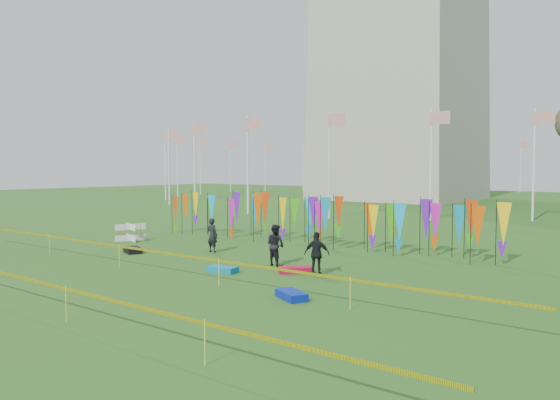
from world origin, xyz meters
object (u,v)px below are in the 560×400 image
Objects in this scene: person_left at (212,235)px; person_right at (317,254)px; kite_bag_blue at (291,295)px; person_mid at (275,245)px; kite_bag_red at (296,270)px; kite_bag_black at (133,250)px; kite_bag_turquoise at (223,269)px; box_kite at (131,232)px.

person_left reaches higher than person_right.
person_right reaches higher than kite_bag_blue.
person_mid reaches higher than person_left.
person_mid is 2.44m from person_right.
kite_bag_blue reaches higher than kite_bag_red.
person_right is 1.08m from kite_bag_red.
person_left is at bearing 40.61° from kite_bag_black.
kite_bag_black is at bearing -18.08° from person_right.
kite_bag_turquoise is 2.64m from kite_bag_red.
person_mid is at bearing 133.19° from kite_bag_blue.
kite_bag_black reaches higher than kite_bag_blue.
person_right is at bearing 6.47° from kite_bag_red.
kite_bag_red is (11.77, -1.68, -0.35)m from box_kite.
box_kite is 10.15m from kite_bag_turquoise.
person_mid reaches higher than kite_bag_blue.
kite_bag_red is (-2.21, 3.23, -0.00)m from kite_bag_blue.
kite_bag_turquoise is (-0.65, -2.26, -0.69)m from person_mid.
person_right is (6.67, -1.53, -0.00)m from person_left.
box_kite is 11.89m from kite_bag_red.
kite_bag_blue is at bearing 146.85° from person_left.
person_mid is at bearing 166.18° from person_left.
person_mid is 1.32× the size of kite_bag_red.
person_right is 3.65m from kite_bag_blue.
kite_bag_blue is (3.71, -3.95, -0.69)m from person_mid.
kite_bag_red reaches higher than kite_bag_turquoise.
person_right is (2.35, -0.63, -0.04)m from person_mid.
box_kite is 0.86× the size of kite_bag_black.
person_right is at bearing 172.26° from person_mid.
box_kite is at bearing 144.32° from kite_bag_black.
kite_bag_turquoise is (-3.00, -1.63, -0.66)m from person_right.
box_kite is 0.85× the size of kite_bag_blue.
person_mid is 1.49× the size of kite_bag_turquoise.
kite_bag_black is (-10.71, 2.56, 0.01)m from kite_bag_blue.
person_left is (5.96, -0.04, 0.31)m from box_kite.
person_right reaches higher than kite_bag_turquoise.
box_kite reaches higher than kite_bag_black.
kite_bag_black is at bearing 18.48° from person_mid.
person_mid is 7.17m from kite_bag_black.
kite_bag_red is 1.14× the size of kite_bag_black.
kite_bag_turquoise is at bearing -144.52° from kite_bag_red.
person_right is at bearing 165.10° from person_left.
person_mid reaches higher than kite_bag_black.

